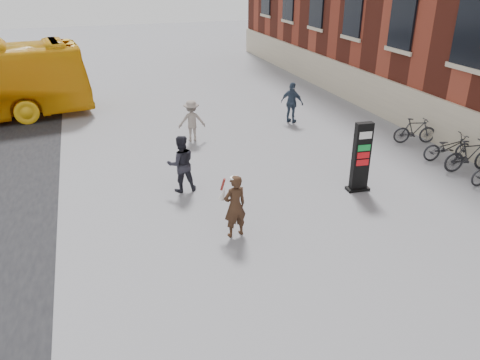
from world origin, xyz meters
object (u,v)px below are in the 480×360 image
object	(u,v)px
pedestrian_b	(192,121)
bike_7	(415,131)
pedestrian_a	(181,164)
bike_5	(470,156)
bike_6	(448,147)
info_pylon	(361,157)
woman	(235,205)
pedestrian_c	(292,103)

from	to	relation	value
pedestrian_b	bike_7	world-z (taller)	pedestrian_b
pedestrian_a	bike_5	xyz separation A→B (m)	(9.82, -1.64, -0.35)
bike_6	info_pylon	bearing A→B (deg)	114.63
woman	bike_5	xyz separation A→B (m)	(9.05, 1.49, -0.32)
pedestrian_c	bike_5	distance (m)	7.91
pedestrian_b	bike_5	xyz separation A→B (m)	(8.44, -6.09, -0.27)
bike_5	woman	bearing A→B (deg)	106.52
pedestrian_b	bike_5	size ratio (longest dim) A/B	0.88
pedestrian_b	pedestrian_c	bearing A→B (deg)	-161.67
info_pylon	pedestrian_c	bearing A→B (deg)	88.20
info_pylon	pedestrian_b	size ratio (longest dim) A/B	1.34
info_pylon	pedestrian_c	xyz separation A→B (m)	(0.87, 7.15, -0.21)
woman	bike_6	size ratio (longest dim) A/B	0.93
pedestrian_b	pedestrian_c	xyz separation A→B (m)	(4.85, 0.94, 0.08)
pedestrian_b	bike_7	distance (m)	9.01
info_pylon	pedestrian_a	xyz separation A→B (m)	(-5.35, 1.76, -0.21)
info_pylon	bike_5	distance (m)	4.50
pedestrian_a	bike_6	distance (m)	9.84
pedestrian_a	pedestrian_c	size ratio (longest dim) A/B	1.00
bike_7	pedestrian_c	bearing A→B (deg)	56.92
bike_6	bike_7	xyz separation A→B (m)	(0.00, 1.91, 0.02)
woman	pedestrian_a	distance (m)	3.22
bike_5	bike_7	distance (m)	2.98
info_pylon	woman	bearing A→B (deg)	-158.23
info_pylon	pedestrian_c	world-z (taller)	info_pylon
pedestrian_c	bike_5	bearing A→B (deg)	166.41
pedestrian_a	pedestrian_c	bearing A→B (deg)	-139.21
info_pylon	bike_5	size ratio (longest dim) A/B	1.18
woman	pedestrian_c	bearing A→B (deg)	-133.55
pedestrian_c	bike_6	world-z (taller)	pedestrian_c
info_pylon	bike_5	world-z (taller)	info_pylon
info_pylon	bike_6	size ratio (longest dim) A/B	1.19
woman	bike_6	bearing A→B (deg)	-175.17
pedestrian_a	pedestrian_b	world-z (taller)	pedestrian_a
bike_6	bike_7	size ratio (longest dim) A/B	1.09
woman	pedestrian_c	distance (m)	10.12
pedestrian_a	pedestrian_c	distance (m)	8.23
pedestrian_a	bike_5	size ratio (longest dim) A/B	0.96
woman	pedestrian_a	size ratio (longest dim) A/B	0.95
pedestrian_b	bike_5	bearing A→B (deg)	151.51
bike_7	woman	bearing A→B (deg)	131.61
info_pylon	woman	world-z (taller)	info_pylon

